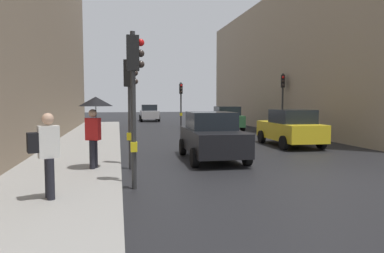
{
  "coord_description": "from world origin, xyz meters",
  "views": [
    {
      "loc": [
        -5.58,
        -8.68,
        2.18
      ],
      "look_at": [
        -2.49,
        6.11,
        1.07
      ],
      "focal_mm": 33.01,
      "sensor_mm": 36.0,
      "label": 1
    }
  ],
  "objects_px": {
    "car_silver_hatchback": "(149,113)",
    "car_dark_suv": "(212,136)",
    "car_yellow_taxi": "(290,128)",
    "pedestrian_with_umbrella": "(95,112)",
    "traffic_light_near_left": "(134,81)",
    "pedestrian_with_black_backpack": "(46,151)",
    "traffic_light_far_median": "(181,96)",
    "traffic_light_near_right": "(130,92)",
    "traffic_light_mid_street": "(283,92)",
    "car_green_estate": "(226,118)"
  },
  "relations": [
    {
      "from": "car_yellow_taxi",
      "to": "car_green_estate",
      "type": "bearing_deg",
      "value": 91.3
    },
    {
      "from": "traffic_light_far_median",
      "to": "pedestrian_with_black_backpack",
      "type": "height_order",
      "value": "traffic_light_far_median"
    },
    {
      "from": "traffic_light_near_right",
      "to": "car_green_estate",
      "type": "relative_size",
      "value": 0.83
    },
    {
      "from": "car_dark_suv",
      "to": "car_yellow_taxi",
      "type": "distance_m",
      "value": 5.58
    },
    {
      "from": "traffic_light_far_median",
      "to": "car_dark_suv",
      "type": "xyz_separation_m",
      "value": [
        -1.73,
        -16.33,
        -1.67
      ]
    },
    {
      "from": "car_yellow_taxi",
      "to": "pedestrian_with_umbrella",
      "type": "bearing_deg",
      "value": -151.39
    },
    {
      "from": "traffic_light_near_right",
      "to": "pedestrian_with_umbrella",
      "type": "bearing_deg",
      "value": -155.41
    },
    {
      "from": "traffic_light_near_right",
      "to": "car_dark_suv",
      "type": "relative_size",
      "value": 0.84
    },
    {
      "from": "car_silver_hatchback",
      "to": "car_yellow_taxi",
      "type": "distance_m",
      "value": 22.97
    },
    {
      "from": "traffic_light_near_right",
      "to": "car_silver_hatchback",
      "type": "height_order",
      "value": "traffic_light_near_right"
    },
    {
      "from": "pedestrian_with_black_backpack",
      "to": "traffic_light_mid_street",
      "type": "bearing_deg",
      "value": 49.52
    },
    {
      "from": "car_green_estate",
      "to": "pedestrian_with_black_backpack",
      "type": "height_order",
      "value": "pedestrian_with_black_backpack"
    },
    {
      "from": "traffic_light_near_left",
      "to": "traffic_light_far_median",
      "type": "relative_size",
      "value": 1.04
    },
    {
      "from": "traffic_light_far_median",
      "to": "car_yellow_taxi",
      "type": "distance_m",
      "value": 13.76
    },
    {
      "from": "car_silver_hatchback",
      "to": "car_dark_suv",
      "type": "relative_size",
      "value": 0.99
    },
    {
      "from": "traffic_light_far_median",
      "to": "pedestrian_with_umbrella",
      "type": "distance_m",
      "value": 19.03
    },
    {
      "from": "car_silver_hatchback",
      "to": "pedestrian_with_black_backpack",
      "type": "height_order",
      "value": "pedestrian_with_black_backpack"
    },
    {
      "from": "traffic_light_near_left",
      "to": "car_yellow_taxi",
      "type": "relative_size",
      "value": 0.9
    },
    {
      "from": "traffic_light_near_right",
      "to": "car_dark_suv",
      "type": "xyz_separation_m",
      "value": [
        2.99,
        1.3,
        -1.58
      ]
    },
    {
      "from": "car_green_estate",
      "to": "pedestrian_with_black_backpack",
      "type": "relative_size",
      "value": 2.44
    },
    {
      "from": "traffic_light_near_left",
      "to": "traffic_light_near_right",
      "type": "relative_size",
      "value": 1.08
    },
    {
      "from": "traffic_light_mid_street",
      "to": "car_silver_hatchback",
      "type": "height_order",
      "value": "traffic_light_mid_street"
    },
    {
      "from": "traffic_light_mid_street",
      "to": "traffic_light_near_left",
      "type": "bearing_deg",
      "value": -128.17
    },
    {
      "from": "car_dark_suv",
      "to": "car_green_estate",
      "type": "bearing_deg",
      "value": 70.34
    },
    {
      "from": "car_dark_suv",
      "to": "car_green_estate",
      "type": "distance_m",
      "value": 13.35
    },
    {
      "from": "traffic_light_near_right",
      "to": "traffic_light_mid_street",
      "type": "xyz_separation_m",
      "value": [
        10.41,
        10.67,
        0.3
      ]
    },
    {
      "from": "car_silver_hatchback",
      "to": "car_green_estate",
      "type": "bearing_deg",
      "value": -70.23
    },
    {
      "from": "traffic_light_far_median",
      "to": "pedestrian_with_black_backpack",
      "type": "relative_size",
      "value": 2.09
    },
    {
      "from": "traffic_light_near_left",
      "to": "pedestrian_with_black_backpack",
      "type": "bearing_deg",
      "value": -148.96
    },
    {
      "from": "traffic_light_near_left",
      "to": "car_silver_hatchback",
      "type": "bearing_deg",
      "value": 84.43
    },
    {
      "from": "traffic_light_near_left",
      "to": "car_dark_suv",
      "type": "relative_size",
      "value": 0.9
    },
    {
      "from": "traffic_light_near_left",
      "to": "traffic_light_far_median",
      "type": "bearing_deg",
      "value": 76.84
    },
    {
      "from": "car_dark_suv",
      "to": "traffic_light_far_median",
      "type": "bearing_deg",
      "value": 83.95
    },
    {
      "from": "traffic_light_mid_street",
      "to": "pedestrian_with_umbrella",
      "type": "distance_m",
      "value": 16.03
    },
    {
      "from": "car_silver_hatchback",
      "to": "pedestrian_with_black_backpack",
      "type": "distance_m",
      "value": 30.78
    },
    {
      "from": "traffic_light_near_left",
      "to": "pedestrian_with_umbrella",
      "type": "relative_size",
      "value": 1.8
    },
    {
      "from": "car_silver_hatchback",
      "to": "pedestrian_with_umbrella",
      "type": "bearing_deg",
      "value": -98.2
    },
    {
      "from": "pedestrian_with_umbrella",
      "to": "car_yellow_taxi",
      "type": "bearing_deg",
      "value": 28.61
    },
    {
      "from": "car_green_estate",
      "to": "pedestrian_with_umbrella",
      "type": "bearing_deg",
      "value": -120.77
    },
    {
      "from": "traffic_light_near_left",
      "to": "traffic_light_near_right",
      "type": "height_order",
      "value": "traffic_light_near_left"
    },
    {
      "from": "car_dark_suv",
      "to": "car_yellow_taxi",
      "type": "relative_size",
      "value": 1.0
    },
    {
      "from": "traffic_light_far_median",
      "to": "pedestrian_with_umbrella",
      "type": "bearing_deg",
      "value": -107.72
    },
    {
      "from": "traffic_light_far_median",
      "to": "car_green_estate",
      "type": "relative_size",
      "value": 0.86
    },
    {
      "from": "traffic_light_near_left",
      "to": "car_green_estate",
      "type": "distance_m",
      "value": 18.16
    },
    {
      "from": "traffic_light_near_left",
      "to": "car_yellow_taxi",
      "type": "xyz_separation_m",
      "value": [
        7.7,
        6.87,
        -1.77
      ]
    },
    {
      "from": "car_dark_suv",
      "to": "pedestrian_with_umbrella",
      "type": "distance_m",
      "value": 4.53
    },
    {
      "from": "traffic_light_mid_street",
      "to": "car_green_estate",
      "type": "distance_m",
      "value": 4.72
    },
    {
      "from": "traffic_light_near_right",
      "to": "car_green_estate",
      "type": "distance_m",
      "value": 15.84
    },
    {
      "from": "traffic_light_mid_street",
      "to": "car_green_estate",
      "type": "xyz_separation_m",
      "value": [
        -2.92,
        3.2,
        -1.88
      ]
    },
    {
      "from": "car_yellow_taxi",
      "to": "traffic_light_near_right",
      "type": "bearing_deg",
      "value": -150.86
    }
  ]
}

